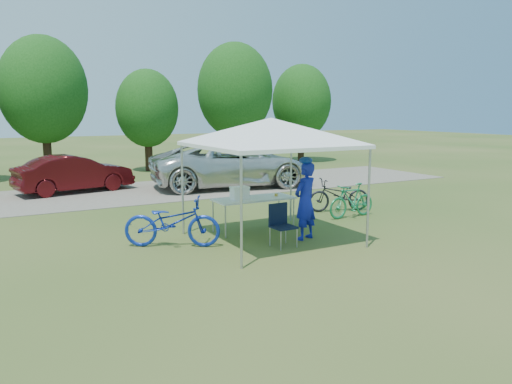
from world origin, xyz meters
TOP-DOWN VIEW (x-y plane):
  - ground at (0.00, 0.00)m, footprint 100.00×100.00m
  - gravel_strip at (0.00, 8.00)m, footprint 24.00×5.00m
  - canopy at (0.00, 0.00)m, footprint 4.53×4.53m
  - treeline at (-0.29, 14.05)m, footprint 24.89×4.28m
  - folding_table at (0.12, 1.01)m, footprint 1.95×0.81m
  - folding_chair at (-0.03, -0.49)m, footprint 0.49×0.50m
  - cooler at (-0.25, 1.01)m, footprint 0.42×0.28m
  - ice_cream_cup at (0.72, 0.96)m, footprint 0.08×0.08m
  - cyclist at (0.74, -0.28)m, footprint 0.74×0.61m
  - bike_blue at (-2.10, 0.57)m, footprint 2.13×1.63m
  - bike_green at (3.17, 1.04)m, footprint 1.57×0.53m
  - bike_dark at (3.39, 1.87)m, footprint 1.93×1.13m
  - minivan at (2.73, 7.52)m, footprint 6.49×3.79m
  - sedan at (-2.72, 9.09)m, footprint 4.19×2.16m

SIDE VIEW (x-z plane):
  - ground at x=0.00m, z-range 0.00..0.00m
  - gravel_strip at x=0.00m, z-range 0.00..0.02m
  - bike_green at x=3.17m, z-range 0.00..0.93m
  - bike_dark at x=3.39m, z-range 0.00..0.96m
  - bike_blue at x=-2.10m, z-range 0.00..1.07m
  - folding_chair at x=-0.03m, z-range 0.08..1.00m
  - sedan at x=-2.72m, z-range 0.02..1.33m
  - folding_table at x=0.12m, z-range 0.36..1.16m
  - ice_cream_cup at x=0.72m, z-range 0.80..0.87m
  - minivan at x=2.73m, z-range 0.02..1.72m
  - cyclist at x=0.74m, z-range 0.00..1.76m
  - cooler at x=-0.25m, z-range 0.81..1.11m
  - canopy at x=0.00m, z-range 1.15..4.15m
  - treeline at x=-0.29m, z-range 0.38..6.68m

